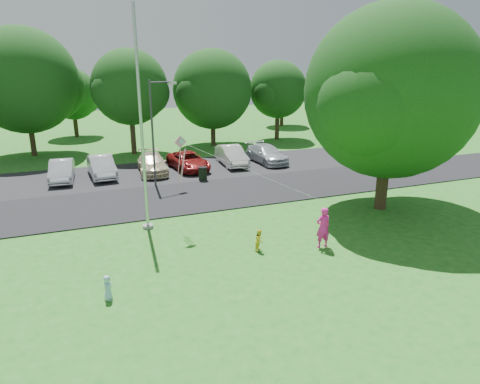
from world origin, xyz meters
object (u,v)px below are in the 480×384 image
object	(u,v)px
trash_can	(203,174)
child_blue	(108,288)
woman	(323,228)
street_lamp	(156,123)
child_yellow	(260,240)
kite	(185,153)
big_tree	(390,96)
flagpole	(142,142)

from	to	relation	value
trash_can	child_blue	size ratio (longest dim) A/B	1.08
woman	child_blue	size ratio (longest dim) A/B	2.03
street_lamp	child_yellow	size ratio (longest dim) A/B	7.00
woman	kite	distance (m)	6.88
big_tree	kite	distance (m)	10.71
woman	child_yellow	world-z (taller)	woman
street_lamp	child_yellow	bearing A→B (deg)	-97.12
flagpole	big_tree	world-z (taller)	big_tree
trash_can	big_tree	xyz separation A→B (m)	(7.23, -8.95, 5.48)
street_lamp	child_blue	distance (m)	14.37
trash_can	big_tree	bearing A→B (deg)	-51.06
street_lamp	big_tree	xyz separation A→B (m)	(10.15, -9.03, 1.99)
trash_can	big_tree	size ratio (longest dim) A/B	0.09
street_lamp	kite	xyz separation A→B (m)	(-0.30, -8.24, -0.24)
flagpole	trash_can	distance (m)	9.43
child_yellow	trash_can	bearing A→B (deg)	46.27
flagpole	kite	world-z (taller)	flagpole
trash_can	child_yellow	size ratio (longest dim) A/B	1.01
trash_can	child_yellow	distance (m)	11.49
trash_can	child_yellow	xyz separation A→B (m)	(-0.96, -11.45, -0.01)
kite	big_tree	bearing A→B (deg)	-12.43
trash_can	big_tree	distance (m)	12.75
woman	child_yellow	xyz separation A→B (m)	(-2.64, 0.65, -0.42)
flagpole	trash_can	xyz separation A→B (m)	(4.89, 7.17, -3.69)
child_blue	street_lamp	bearing A→B (deg)	-4.06
flagpole	street_lamp	xyz separation A→B (m)	(1.98, 7.24, -0.20)
child_yellow	kite	size ratio (longest dim) A/B	0.18
big_tree	child_yellow	bearing A→B (deg)	-163.03
street_lamp	child_blue	xyz separation A→B (m)	(-4.32, -13.24, -3.52)
street_lamp	big_tree	world-z (taller)	big_tree
woman	child_blue	bearing A→B (deg)	7.37
trash_can	woman	world-z (taller)	woman
trash_can	child_blue	distance (m)	15.02
flagpole	woman	world-z (taller)	flagpole
big_tree	child_yellow	xyz separation A→B (m)	(-8.20, -2.50, -5.49)
street_lamp	trash_can	xyz separation A→B (m)	(2.91, -0.07, -3.49)
child_blue	kite	xyz separation A→B (m)	(4.02, 5.00, 3.28)
flagpole	kite	distance (m)	2.00
trash_can	kite	size ratio (longest dim) A/B	0.18
street_lamp	kite	distance (m)	8.25
flagpole	street_lamp	size ratio (longest dim) A/B	1.52
street_lamp	woman	bearing A→B (deg)	-86.07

